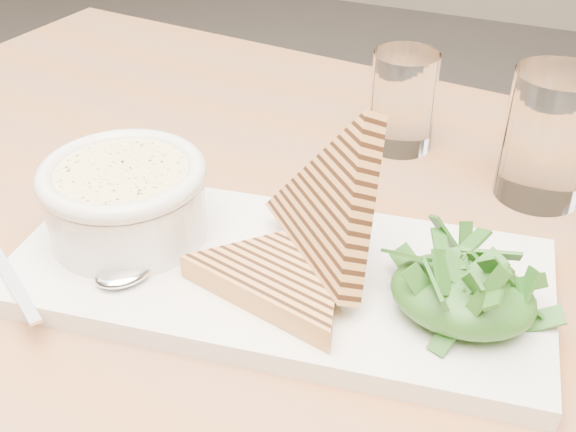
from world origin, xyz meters
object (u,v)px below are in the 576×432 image
at_px(platter, 278,275).
at_px(soup_bowl, 127,208).
at_px(table_top, 358,342).
at_px(glass_far, 549,137).
at_px(glass_near, 403,101).

xyz_separation_m(platter, soup_bowl, (-0.13, -0.01, 0.03)).
bearing_deg(table_top, glass_far, 67.76).
bearing_deg(table_top, glass_near, 100.26).
xyz_separation_m(soup_bowl, glass_far, (0.29, 0.22, 0.02)).
relative_size(table_top, platter, 3.24).
height_order(table_top, glass_near, glass_near).
xyz_separation_m(glass_near, glass_far, (0.14, -0.04, 0.01)).
height_order(platter, soup_bowl, soup_bowl).
distance_m(table_top, platter, 0.08).
height_order(soup_bowl, glass_near, glass_near).
relative_size(platter, soup_bowl, 3.28).
bearing_deg(glass_near, table_top, -79.74).
distance_m(soup_bowl, glass_near, 0.30).
bearing_deg(platter, soup_bowl, -176.44).
height_order(table_top, glass_far, glass_far).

